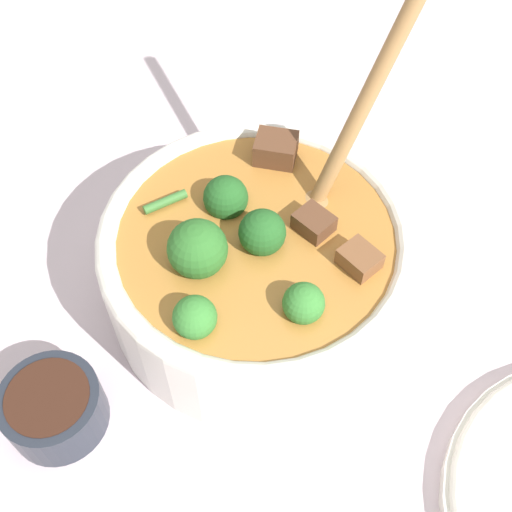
# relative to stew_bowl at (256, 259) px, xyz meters

# --- Properties ---
(ground_plane) EXTENTS (4.00, 4.00, 0.00)m
(ground_plane) POSITION_rel_stew_bowl_xyz_m (0.00, 0.00, -0.05)
(ground_plane) COLOR silver
(stew_bowl) EXTENTS (0.23, 0.28, 0.30)m
(stew_bowl) POSITION_rel_stew_bowl_xyz_m (0.00, 0.00, 0.00)
(stew_bowl) COLOR white
(stew_bowl) RESTS_ON ground_plane
(condiment_bowl) EXTENTS (0.07, 0.07, 0.04)m
(condiment_bowl) POSITION_rel_stew_bowl_xyz_m (-0.00, 0.18, -0.03)
(condiment_bowl) COLOR #232833
(condiment_bowl) RESTS_ON ground_plane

